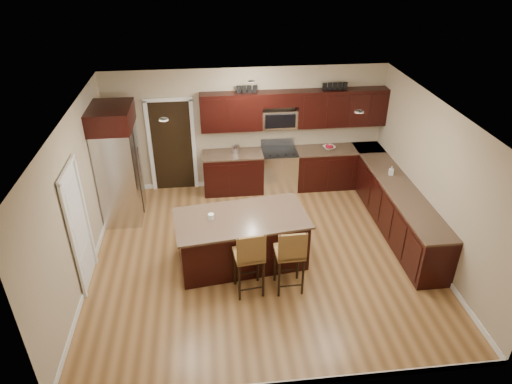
{
  "coord_description": "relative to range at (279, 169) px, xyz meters",
  "views": [
    {
      "loc": [
        -0.85,
        -6.53,
        5.14
      ],
      "look_at": [
        -0.07,
        0.4,
        1.11
      ],
      "focal_mm": 32.0,
      "sensor_mm": 36.0,
      "label": 1
    }
  ],
  "objects": [
    {
      "name": "microwave",
      "position": [
        0.0,
        0.15,
        1.15
      ],
      "size": [
        0.76,
        0.31,
        0.4
      ],
      "primitive_type": "cube",
      "color": "silver",
      "rests_on": "upper_cabinets"
    },
    {
      "name": "pantry_door",
      "position": [
        -3.66,
        -2.75,
        0.55
      ],
      "size": [
        0.03,
        0.8,
        2.04
      ],
      "primitive_type": "cube",
      "color": "white",
      "rests_on": "floor"
    },
    {
      "name": "soap_bottle",
      "position": [
        2.02,
        -1.34,
        0.54
      ],
      "size": [
        0.1,
        0.1,
        0.19
      ],
      "primitive_type": "imported",
      "rotation": [
        0.0,
        0.0,
        -0.26
      ],
      "color": "#B2B2B2",
      "rests_on": "base_cabinets"
    },
    {
      "name": "island_jar",
      "position": [
        -1.56,
        -2.54,
        0.5
      ],
      "size": [
        0.1,
        0.1,
        0.1
      ],
      "primitive_type": "cylinder",
      "color": "white",
      "rests_on": "island"
    },
    {
      "name": "ceiling",
      "position": [
        -0.68,
        -2.45,
        2.23
      ],
      "size": [
        6.0,
        6.0,
        0.0
      ],
      "primitive_type": "plane",
      "rotation": [
        3.14,
        0.0,
        0.0
      ],
      "color": "silver",
      "rests_on": "wall_back"
    },
    {
      "name": "canister_tall",
      "position": [
        -0.94,
        -0.0,
        0.54
      ],
      "size": [
        0.12,
        0.12,
        0.19
      ],
      "primitive_type": "cylinder",
      "color": "silver",
      "rests_on": "base_cabinets"
    },
    {
      "name": "wall_left",
      "position": [
        -3.68,
        -2.45,
        0.88
      ],
      "size": [
        0.0,
        5.5,
        5.5
      ],
      "primitive_type": "plane",
      "rotation": [
        1.57,
        0.0,
        1.57
      ],
      "color": "tan",
      "rests_on": "floor"
    },
    {
      "name": "wall_back",
      "position": [
        -0.68,
        0.3,
        0.88
      ],
      "size": [
        6.0,
        0.0,
        6.0
      ],
      "primitive_type": "plane",
      "rotation": [
        1.57,
        0.0,
        0.0
      ],
      "color": "tan",
      "rests_on": "floor"
    },
    {
      "name": "stool_mid",
      "position": [
        -1.0,
        -3.4,
        0.28
      ],
      "size": [
        0.5,
        0.5,
        1.2
      ],
      "rotation": [
        0.0,
        0.0,
        0.12
      ],
      "color": "olive",
      "rests_on": "floor"
    },
    {
      "name": "island",
      "position": [
        -1.06,
        -2.54,
        -0.04
      ],
      "size": [
        2.38,
        1.45,
        0.92
      ],
      "rotation": [
        0.0,
        0.0,
        0.13
      ],
      "color": "black",
      "rests_on": "floor"
    },
    {
      "name": "floor_mat",
      "position": [
        -0.46,
        -1.21,
        -0.47
      ],
      "size": [
        1.0,
        0.69,
        0.01
      ],
      "primitive_type": "cube",
      "rotation": [
        0.0,
        0.0,
        -0.04
      ],
      "color": "brown",
      "rests_on": "floor"
    },
    {
      "name": "wall_right",
      "position": [
        2.32,
        -2.45,
        0.88
      ],
      "size": [
        0.0,
        5.5,
        5.5
      ],
      "primitive_type": "plane",
      "rotation": [
        1.57,
        0.0,
        -1.57
      ],
      "color": "tan",
      "rests_on": "floor"
    },
    {
      "name": "canister_short",
      "position": [
        -1.0,
        -0.0,
        0.53
      ],
      "size": [
        0.11,
        0.11,
        0.16
      ],
      "primitive_type": "cylinder",
      "color": "silver",
      "rests_on": "base_cabinets"
    },
    {
      "name": "upper_cabinets",
      "position": [
        0.36,
        0.13,
        1.37
      ],
      "size": [
        4.0,
        0.33,
        0.8
      ],
      "color": "black",
      "rests_on": "wall_back"
    },
    {
      "name": "base_cabinets",
      "position": [
        1.22,
        -1.01,
        -0.01
      ],
      "size": [
        4.02,
        3.96,
        0.92
      ],
      "color": "black",
      "rests_on": "floor"
    },
    {
      "name": "fruit_bowl",
      "position": [
        1.11,
        -0.0,
        0.48
      ],
      "size": [
        0.33,
        0.33,
        0.06
      ],
      "primitive_type": "imported",
      "rotation": [
        0.0,
        0.0,
        0.31
      ],
      "color": "silver",
      "rests_on": "base_cabinets"
    },
    {
      "name": "stool_right",
      "position": [
        -0.36,
        -3.4,
        0.28
      ],
      "size": [
        0.46,
        0.46,
        1.2
      ],
      "rotation": [
        0.0,
        0.0,
        0.02
      ],
      "color": "olive",
      "rests_on": "floor"
    },
    {
      "name": "letter_decor",
      "position": [
        0.22,
        0.13,
        1.82
      ],
      "size": [
        2.2,
        0.03,
        0.15
      ],
      "primitive_type": null,
      "color": "black",
      "rests_on": "upper_cabinets"
    },
    {
      "name": "doorway",
      "position": [
        -2.33,
        0.28,
        0.56
      ],
      "size": [
        0.85,
        0.03,
        2.06
      ],
      "primitive_type": "cube",
      "color": "black",
      "rests_on": "floor"
    },
    {
      "name": "range",
      "position": [
        0.0,
        0.0,
        0.0
      ],
      "size": [
        0.76,
        0.64,
        1.11
      ],
      "color": "silver",
      "rests_on": "floor"
    },
    {
      "name": "floor",
      "position": [
        -0.68,
        -2.45,
        -0.47
      ],
      "size": [
        6.0,
        6.0,
        0.0
      ],
      "primitive_type": "plane",
      "color": "olive",
      "rests_on": "ground"
    },
    {
      "name": "refrigerator",
      "position": [
        -3.3,
        -0.81,
        0.73
      ],
      "size": [
        0.79,
        1.03,
        2.35
      ],
      "color": "silver",
      "rests_on": "floor"
    }
  ]
}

